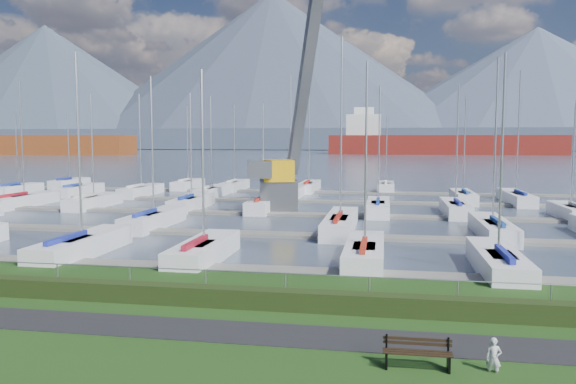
# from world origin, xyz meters

# --- Properties ---
(path) EXTENTS (160.00, 2.00, 0.04)m
(path) POSITION_xyz_m (0.00, -3.00, 0.01)
(path) COLOR black
(path) RESTS_ON grass
(water) EXTENTS (800.00, 540.00, 0.20)m
(water) POSITION_xyz_m (0.00, 260.00, -0.40)
(water) COLOR #3D485A
(hedge) EXTENTS (80.00, 0.70, 0.70)m
(hedge) POSITION_xyz_m (0.00, -0.40, 0.35)
(hedge) COLOR black
(hedge) RESTS_ON grass
(fence) EXTENTS (80.00, 0.04, 0.04)m
(fence) POSITION_xyz_m (0.00, 0.00, 1.20)
(fence) COLOR gray
(fence) RESTS_ON grass
(foothill) EXTENTS (900.00, 80.00, 12.00)m
(foothill) POSITION_xyz_m (0.00, 330.00, 6.00)
(foothill) COLOR #434D62
(foothill) RESTS_ON water
(mountains) EXTENTS (1190.00, 360.00, 115.00)m
(mountains) POSITION_xyz_m (7.35, 404.62, 46.68)
(mountains) COLOR #465366
(mountains) RESTS_ON water
(docks) EXTENTS (90.00, 41.60, 0.25)m
(docks) POSITION_xyz_m (0.00, 26.00, -0.22)
(docks) COLOR gray
(docks) RESTS_ON water
(bench_right) EXTENTS (1.80, 0.44, 0.85)m
(bench_right) POSITION_xyz_m (6.40, -4.86, 0.42)
(bench_right) COLOR black
(bench_right) RESTS_ON grass
(person) EXTENTS (0.44, 0.34, 1.06)m
(person) POSITION_xyz_m (8.34, -4.76, 0.53)
(person) COLOR silver
(person) RESTS_ON grass
(crane) EXTENTS (7.02, 13.13, 22.35)m
(crane) POSITION_xyz_m (-3.26, 29.49, 5.33)
(crane) COLOR #54565B
(crane) RESTS_ON water
(cargo_ship_west) EXTENTS (80.86, 22.54, 21.50)m
(cargo_ship_west) POSITION_xyz_m (-139.79, 187.35, 3.76)
(cargo_ship_west) COLOR brown
(cargo_ship_west) RESTS_ON water
(cargo_ship_mid) EXTENTS (92.93, 18.71, 21.50)m
(cargo_ship_mid) POSITION_xyz_m (24.29, 218.28, 3.61)
(cargo_ship_mid) COLOR maroon
(cargo_ship_mid) RESTS_ON water
(sailboat_fleet) EXTENTS (73.46, 49.20, 13.40)m
(sailboat_fleet) POSITION_xyz_m (-3.19, 26.93, 5.35)
(sailboat_fleet) COLOR navy
(sailboat_fleet) RESTS_ON water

